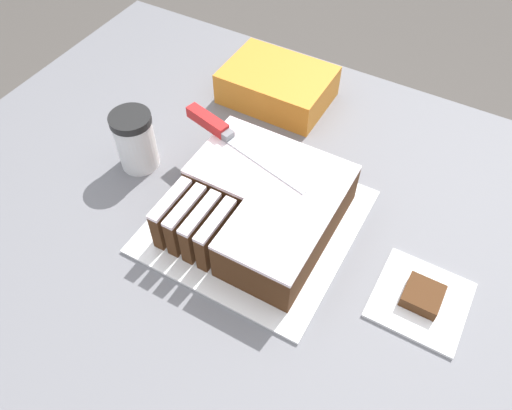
{
  "coord_description": "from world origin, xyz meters",
  "views": [
    {
      "loc": [
        0.23,
        -0.42,
        1.61
      ],
      "look_at": [
        -0.04,
        0.05,
        0.95
      ],
      "focal_mm": 35.0,
      "sensor_mm": 36.0,
      "label": 1
    }
  ],
  "objects_px": {
    "cake_board": "(256,221)",
    "coffee_cup": "(135,141)",
    "knife": "(219,129)",
    "cake": "(261,204)",
    "brownie": "(423,296)",
    "storage_box": "(277,85)"
  },
  "relations": [
    {
      "from": "cake",
      "to": "knife",
      "type": "xyz_separation_m",
      "value": [
        -0.13,
        0.08,
        0.05
      ]
    },
    {
      "from": "knife",
      "to": "cake_board",
      "type": "bearing_deg",
      "value": -20.04
    },
    {
      "from": "cake_board",
      "to": "coffee_cup",
      "type": "height_order",
      "value": "coffee_cup"
    },
    {
      "from": "cake",
      "to": "knife",
      "type": "bearing_deg",
      "value": 149.11
    },
    {
      "from": "cake",
      "to": "coffee_cup",
      "type": "distance_m",
      "value": 0.27
    },
    {
      "from": "coffee_cup",
      "to": "brownie",
      "type": "bearing_deg",
      "value": -2.34
    },
    {
      "from": "cake",
      "to": "knife",
      "type": "distance_m",
      "value": 0.16
    },
    {
      "from": "cake_board",
      "to": "brownie",
      "type": "distance_m",
      "value": 0.3
    },
    {
      "from": "knife",
      "to": "coffee_cup",
      "type": "relative_size",
      "value": 2.32
    },
    {
      "from": "cake",
      "to": "brownie",
      "type": "distance_m",
      "value": 0.3
    },
    {
      "from": "cake",
      "to": "knife",
      "type": "relative_size",
      "value": 0.96
    },
    {
      "from": "knife",
      "to": "cake",
      "type": "bearing_deg",
      "value": -16.85
    },
    {
      "from": "cake_board",
      "to": "coffee_cup",
      "type": "bearing_deg",
      "value": 176.78
    },
    {
      "from": "knife",
      "to": "coffee_cup",
      "type": "height_order",
      "value": "coffee_cup"
    },
    {
      "from": "brownie",
      "to": "knife",
      "type": "bearing_deg",
      "value": 167.76
    },
    {
      "from": "knife",
      "to": "brownie",
      "type": "relative_size",
      "value": 4.83
    },
    {
      "from": "coffee_cup",
      "to": "storage_box",
      "type": "height_order",
      "value": "coffee_cup"
    },
    {
      "from": "cake",
      "to": "storage_box",
      "type": "xyz_separation_m",
      "value": [
        -0.14,
        0.32,
        -0.01
      ]
    },
    {
      "from": "coffee_cup",
      "to": "storage_box",
      "type": "distance_m",
      "value": 0.34
    },
    {
      "from": "knife",
      "to": "storage_box",
      "type": "height_order",
      "value": "knife"
    },
    {
      "from": "cake",
      "to": "knife",
      "type": "height_order",
      "value": "knife"
    },
    {
      "from": "knife",
      "to": "brownie",
      "type": "distance_m",
      "value": 0.45
    }
  ]
}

